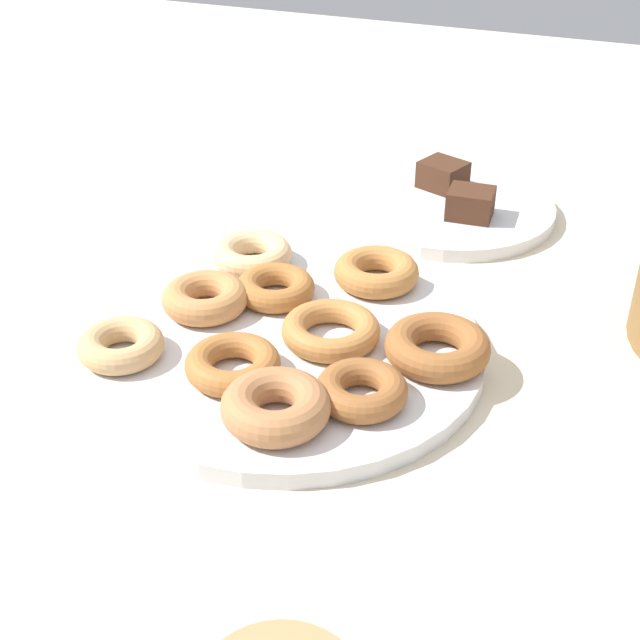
{
  "coord_description": "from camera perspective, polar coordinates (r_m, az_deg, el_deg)",
  "views": [
    {
      "loc": [
        0.61,
        0.27,
        0.46
      ],
      "look_at": [
        0.0,
        0.03,
        0.05
      ],
      "focal_mm": 49.96,
      "sensor_mm": 36.0,
      "label": 1
    }
  ],
  "objects": [
    {
      "name": "donut_plate",
      "position": [
        0.81,
        -1.98,
        -1.86
      ],
      "size": [
        0.35,
        0.35,
        0.02
      ],
      "primitive_type": "cylinder",
      "color": "silver",
      "rests_on": "ground_plane"
    },
    {
      "name": "donut_2",
      "position": [
        0.73,
        2.67,
        -4.51
      ],
      "size": [
        0.1,
        0.1,
        0.02
      ],
      "primitive_type": "torus",
      "rotation": [
        0.0,
        0.0,
        5.91
      ],
      "color": "#995B2D",
      "rests_on": "donut_plate"
    },
    {
      "name": "donut_4",
      "position": [
        0.8,
        0.7,
        -0.66
      ],
      "size": [
        0.11,
        0.11,
        0.02
      ],
      "primitive_type": "torus",
      "rotation": [
        0.0,
        0.0,
        4.46
      ],
      "color": "#BC7A3D",
      "rests_on": "donut_plate"
    },
    {
      "name": "ground_plane",
      "position": [
        0.81,
        -1.97,
        -2.33
      ],
      "size": [
        2.4,
        2.4,
        0.0
      ],
      "primitive_type": "plane",
      "color": "beige"
    },
    {
      "name": "cake_plate",
      "position": [
        1.08,
        8.25,
        7.14
      ],
      "size": [
        0.25,
        0.25,
        0.02
      ],
      "primitive_type": "cylinder",
      "color": "silver",
      "rests_on": "ground_plane"
    },
    {
      "name": "donut_3",
      "position": [
        0.92,
        -4.37,
        4.21
      ],
      "size": [
        0.11,
        0.11,
        0.03
      ],
      "primitive_type": "torus",
      "rotation": [
        0.0,
        0.0,
        5.87
      ],
      "color": "#EABC84",
      "rests_on": "donut_plate"
    },
    {
      "name": "brownie_near",
      "position": [
        1.11,
        7.88,
        9.19
      ],
      "size": [
        0.06,
        0.06,
        0.03
      ],
      "primitive_type": "cube",
      "rotation": [
        0.0,
        0.0,
        -0.37
      ],
      "color": "#472819",
      "rests_on": "cake_plate"
    },
    {
      "name": "donut_5",
      "position": [
        0.89,
        3.63,
        3.1
      ],
      "size": [
        0.1,
        0.1,
        0.03
      ],
      "primitive_type": "torus",
      "rotation": [
        0.0,
        0.0,
        6.12
      ],
      "color": "#BC7A3D",
      "rests_on": "donut_plate"
    },
    {
      "name": "brownie_far",
      "position": [
        1.04,
        9.62,
        7.38
      ],
      "size": [
        0.05,
        0.05,
        0.03
      ],
      "primitive_type": "cube",
      "rotation": [
        0.0,
        0.0,
        0.05
      ],
      "color": "#472819",
      "rests_on": "cake_plate"
    },
    {
      "name": "donut_8",
      "position": [
        0.8,
        -12.63,
        -1.59
      ],
      "size": [
        0.11,
        0.11,
        0.02
      ],
      "primitive_type": "torus",
      "rotation": [
        0.0,
        0.0,
        3.76
      ],
      "color": "tan",
      "rests_on": "donut_plate"
    },
    {
      "name": "donut_6",
      "position": [
        0.78,
        7.53,
        -1.72
      ],
      "size": [
        0.13,
        0.13,
        0.03
      ],
      "primitive_type": "torus",
      "rotation": [
        0.0,
        0.0,
        5.66
      ],
      "color": "#995B2D",
      "rests_on": "donut_plate"
    },
    {
      "name": "donut_7",
      "position": [
        0.85,
        -7.38,
        1.42
      ],
      "size": [
        0.12,
        0.12,
        0.03
      ],
      "primitive_type": "torus",
      "rotation": [
        0.0,
        0.0,
        5.37
      ],
      "color": "#C6844C",
      "rests_on": "donut_plate"
    },
    {
      "name": "donut_1",
      "position": [
        0.7,
        -2.85,
        -5.54
      ],
      "size": [
        0.12,
        0.12,
        0.03
      ],
      "primitive_type": "torus",
      "rotation": [
        0.0,
        0.0,
        2.46
      ],
      "color": "#B27547",
      "rests_on": "donut_plate"
    },
    {
      "name": "donut_9",
      "position": [
        0.87,
        -2.87,
        2.08
      ],
      "size": [
        0.09,
        0.09,
        0.02
      ],
      "primitive_type": "torus",
      "rotation": [
        0.0,
        0.0,
        6.06
      ],
      "color": "#AD6B33",
      "rests_on": "donut_plate"
    },
    {
      "name": "donut_0",
      "position": [
        0.76,
        -5.61,
        -2.83
      ],
      "size": [
        0.1,
        0.1,
        0.02
      ],
      "primitive_type": "torus",
      "rotation": [
        0.0,
        0.0,
        6.06
      ],
      "color": "#AD6B33",
      "rests_on": "donut_plate"
    }
  ]
}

